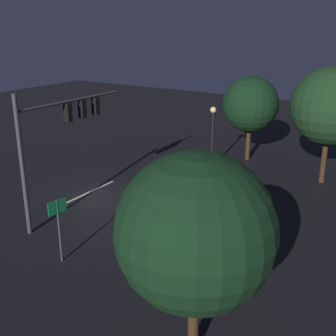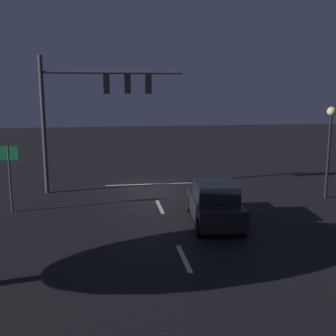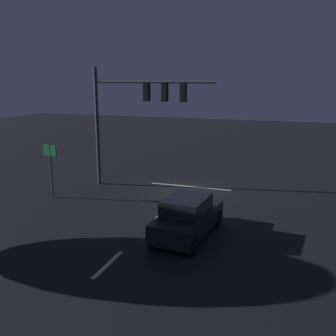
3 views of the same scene
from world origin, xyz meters
The scene contains 8 objects.
ground_plane centered at (0.00, 0.00, 0.00)m, with size 80.00×80.00×0.00m, color black.
traffic_signal_assembly centered at (2.97, 0.44, 4.94)m, with size 7.34×0.47×7.08m.
lane_dash_far centered at (0.00, 4.00, 0.00)m, with size 2.20×0.16×0.01m, color beige.
lane_dash_mid centered at (0.00, 10.00, 0.00)m, with size 2.20×0.16×0.01m, color beige.
stop_bar centered at (0.00, -0.74, 0.00)m, with size 5.00×0.16×0.01m, color beige.
car_approaching centered at (-1.93, 6.53, 0.80)m, with size 2.23×4.49×1.70m.
street_lamp_left_kerb centered at (-8.47, 3.64, 3.23)m, with size 0.44×0.44×4.56m.
route_sign centered at (6.60, 3.83, 2.16)m, with size 0.90×0.21×3.00m.
Camera 2 is at (2.36, 22.20, 5.32)m, focal length 43.73 mm.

